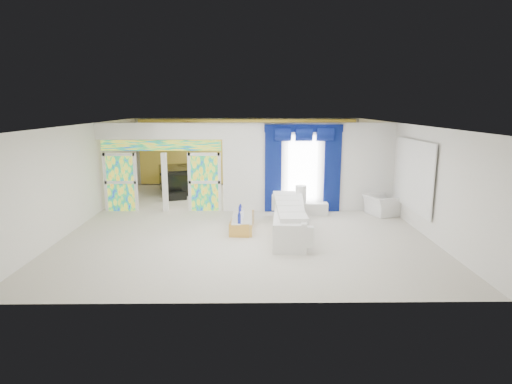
{
  "coord_description": "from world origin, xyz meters",
  "views": [
    {
      "loc": [
        0.15,
        -13.22,
        3.56
      ],
      "look_at": [
        0.3,
        -1.2,
        1.1
      ],
      "focal_mm": 29.76,
      "sensor_mm": 36.0,
      "label": 1
    }
  ],
  "objects_px": {
    "console_table": "(310,209)",
    "grand_piano": "(181,179)",
    "armchair": "(381,205)",
    "coffee_table": "(242,223)",
    "white_sofa": "(289,219)"
  },
  "relations": [
    {
      "from": "console_table",
      "to": "grand_piano",
      "type": "bearing_deg",
      "value": 141.48
    },
    {
      "from": "console_table",
      "to": "armchair",
      "type": "xyz_separation_m",
      "value": [
        2.36,
        -0.06,
        0.13
      ]
    },
    {
      "from": "console_table",
      "to": "grand_piano",
      "type": "distance_m",
      "value": 6.22
    },
    {
      "from": "coffee_table",
      "to": "armchair",
      "type": "xyz_separation_m",
      "value": [
        4.56,
        1.6,
        0.14
      ]
    },
    {
      "from": "coffee_table",
      "to": "console_table",
      "type": "xyz_separation_m",
      "value": [
        2.2,
        1.66,
        0.01
      ]
    },
    {
      "from": "white_sofa",
      "to": "coffee_table",
      "type": "relative_size",
      "value": 2.27
    },
    {
      "from": "white_sofa",
      "to": "armchair",
      "type": "distance_m",
      "value": 3.73
    },
    {
      "from": "white_sofa",
      "to": "console_table",
      "type": "relative_size",
      "value": 3.23
    },
    {
      "from": "white_sofa",
      "to": "grand_piano",
      "type": "height_order",
      "value": "grand_piano"
    },
    {
      "from": "console_table",
      "to": "armchair",
      "type": "distance_m",
      "value": 2.36
    },
    {
      "from": "armchair",
      "to": "coffee_table",
      "type": "bearing_deg",
      "value": 90.41
    },
    {
      "from": "console_table",
      "to": "armchair",
      "type": "height_order",
      "value": "armchair"
    },
    {
      "from": "coffee_table",
      "to": "console_table",
      "type": "height_order",
      "value": "console_table"
    },
    {
      "from": "coffee_table",
      "to": "grand_piano",
      "type": "height_order",
      "value": "grand_piano"
    },
    {
      "from": "console_table",
      "to": "armchair",
      "type": "relative_size",
      "value": 1.19
    }
  ]
}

